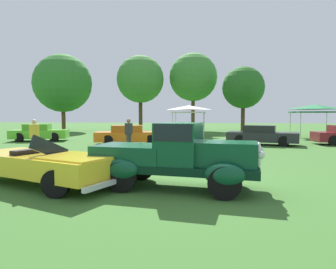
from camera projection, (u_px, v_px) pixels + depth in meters
The scene contains 14 objects.
ground_plane at pixel (190, 185), 8.19m from camera, with size 120.00×120.00×0.00m, color #386628.
feature_pickup_truck at pixel (176, 155), 7.75m from camera, with size 4.43×2.26×1.70m.
neighbor_convertible at pixel (47, 164), 8.17m from camera, with size 4.85×3.22×1.40m.
show_car_lime at pixel (39, 133), 21.73m from camera, with size 4.18×2.75×1.22m.
show_car_orange at pixel (130, 135), 19.33m from camera, with size 4.62×2.53×1.22m.
show_car_charcoal at pixel (262, 135), 19.02m from camera, with size 4.56×2.71×1.22m.
spectator_near_truck at pixel (129, 134), 15.75m from camera, with size 0.34×0.45×1.69m.
spectator_between_cars at pixel (34, 136), 13.74m from camera, with size 0.29×0.43×1.69m.
canopy_tent_left_field at pixel (189, 109), 26.56m from camera, with size 2.93×2.93×2.71m.
canopy_tent_center_field at pixel (315, 108), 24.25m from camera, with size 3.28×3.28×2.71m.
treeline_far_left at pixel (63, 83), 34.25m from camera, with size 6.54×6.54×8.72m.
treeline_mid_left at pixel (140, 79), 35.48m from camera, with size 5.54×5.54×8.82m.
treeline_center at pixel (193, 77), 36.30m from camera, with size 5.76×5.76×9.28m.
treeline_mid_right at pixel (243, 88), 33.96m from camera, with size 4.72×4.72×7.30m.
Camera 1 is at (0.50, -8.09, 1.91)m, focal length 32.23 mm.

